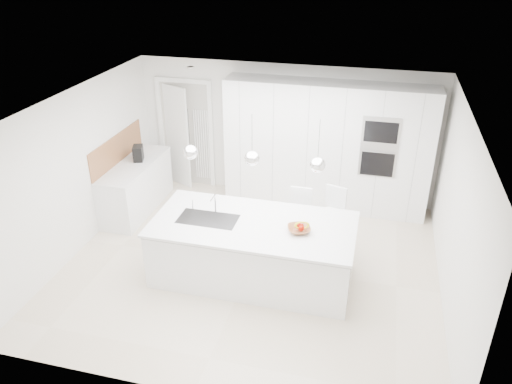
% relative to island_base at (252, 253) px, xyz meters
% --- Properties ---
extents(floor, '(5.50, 5.50, 0.00)m').
position_rel_island_base_xyz_m(floor, '(-0.10, 0.30, -0.43)').
color(floor, beige).
rests_on(floor, ground).
extents(wall_back, '(5.50, 0.00, 5.50)m').
position_rel_island_base_xyz_m(wall_back, '(-0.10, 2.80, 0.82)').
color(wall_back, white).
rests_on(wall_back, ground).
extents(wall_left, '(0.00, 5.00, 5.00)m').
position_rel_island_base_xyz_m(wall_left, '(-2.85, 0.30, 0.82)').
color(wall_left, white).
rests_on(wall_left, ground).
extents(ceiling, '(5.50, 5.50, 0.00)m').
position_rel_island_base_xyz_m(ceiling, '(-0.10, 0.30, 2.07)').
color(ceiling, white).
rests_on(ceiling, wall_back).
extents(tall_cabinets, '(3.60, 0.60, 2.30)m').
position_rel_island_base_xyz_m(tall_cabinets, '(0.70, 2.50, 0.72)').
color(tall_cabinets, white).
rests_on(tall_cabinets, floor).
extents(oven_stack, '(0.62, 0.04, 1.05)m').
position_rel_island_base_xyz_m(oven_stack, '(1.60, 2.19, 0.92)').
color(oven_stack, '#A5A5A8').
rests_on(oven_stack, tall_cabinets).
extents(doorway_frame, '(1.11, 0.08, 2.13)m').
position_rel_island_base_xyz_m(doorway_frame, '(-2.05, 2.77, 0.59)').
color(doorway_frame, white).
rests_on(doorway_frame, floor).
extents(hallway_door, '(0.76, 0.38, 2.00)m').
position_rel_island_base_xyz_m(hallway_door, '(-2.30, 2.72, 0.57)').
color(hallway_door, white).
rests_on(hallway_door, floor).
extents(radiator, '(0.32, 0.04, 1.40)m').
position_rel_island_base_xyz_m(radiator, '(-1.73, 2.76, 0.42)').
color(radiator, white).
rests_on(radiator, floor).
extents(left_base_cabinets, '(0.60, 1.80, 0.86)m').
position_rel_island_base_xyz_m(left_base_cabinets, '(-2.55, 1.50, 0.00)').
color(left_base_cabinets, white).
rests_on(left_base_cabinets, floor).
extents(left_worktop, '(0.62, 1.82, 0.04)m').
position_rel_island_base_xyz_m(left_worktop, '(-2.55, 1.50, 0.45)').
color(left_worktop, white).
rests_on(left_worktop, left_base_cabinets).
extents(oak_backsplash, '(0.02, 1.80, 0.50)m').
position_rel_island_base_xyz_m(oak_backsplash, '(-2.84, 1.50, 0.72)').
color(oak_backsplash, '#9F6439').
rests_on(oak_backsplash, wall_left).
extents(island_base, '(2.80, 1.20, 0.86)m').
position_rel_island_base_xyz_m(island_base, '(0.00, 0.00, 0.00)').
color(island_base, white).
rests_on(island_base, floor).
extents(island_worktop, '(2.84, 1.40, 0.04)m').
position_rel_island_base_xyz_m(island_worktop, '(0.00, 0.05, 0.45)').
color(island_worktop, white).
rests_on(island_worktop, island_base).
extents(island_sink, '(0.84, 0.44, 0.18)m').
position_rel_island_base_xyz_m(island_sink, '(-0.65, -0.00, 0.39)').
color(island_sink, '#3F3F42').
rests_on(island_sink, island_worktop).
extents(island_tap, '(0.02, 0.02, 0.30)m').
position_rel_island_base_xyz_m(island_tap, '(-0.60, 0.20, 0.62)').
color(island_tap, white).
rests_on(island_tap, island_worktop).
extents(pendant_left, '(0.20, 0.20, 0.20)m').
position_rel_island_base_xyz_m(pendant_left, '(-0.85, -0.00, 1.47)').
color(pendant_left, white).
rests_on(pendant_left, ceiling).
extents(pendant_mid, '(0.20, 0.20, 0.20)m').
position_rel_island_base_xyz_m(pendant_mid, '(-0.00, -0.00, 1.47)').
color(pendant_mid, white).
rests_on(pendant_mid, ceiling).
extents(pendant_right, '(0.20, 0.20, 0.20)m').
position_rel_island_base_xyz_m(pendant_right, '(0.85, -0.00, 1.47)').
color(pendant_right, white).
rests_on(pendant_right, ceiling).
extents(fruit_bowl, '(0.40, 0.40, 0.08)m').
position_rel_island_base_xyz_m(fruit_bowl, '(0.66, -0.02, 0.51)').
color(fruit_bowl, '#9F6439').
rests_on(fruit_bowl, island_worktop).
extents(espresso_machine, '(0.23, 0.29, 0.27)m').
position_rel_island_base_xyz_m(espresso_machine, '(-2.53, 1.67, 0.60)').
color(espresso_machine, black).
rests_on(espresso_machine, left_worktop).
extents(bar_stool_left, '(0.35, 0.48, 1.05)m').
position_rel_island_base_xyz_m(bar_stool_left, '(0.51, 0.86, 0.10)').
color(bar_stool_left, white).
rests_on(bar_stool_left, floor).
extents(bar_stool_right, '(0.47, 0.57, 1.07)m').
position_rel_island_base_xyz_m(bar_stool_right, '(1.04, 0.99, 0.10)').
color(bar_stool_right, white).
rests_on(bar_stool_right, floor).
extents(apple_a, '(0.09, 0.09, 0.09)m').
position_rel_island_base_xyz_m(apple_a, '(0.64, 0.01, 0.54)').
color(apple_a, '#A50F01').
rests_on(apple_a, fruit_bowl).
extents(apple_b, '(0.09, 0.09, 0.09)m').
position_rel_island_base_xyz_m(apple_b, '(0.69, -0.04, 0.54)').
color(apple_b, '#A50F01').
rests_on(apple_b, fruit_bowl).
extents(apple_c, '(0.07, 0.07, 0.07)m').
position_rel_island_base_xyz_m(apple_c, '(0.68, 0.03, 0.54)').
color(apple_c, '#A50F01').
rests_on(apple_c, fruit_bowl).
extents(banana_bunch, '(0.23, 0.17, 0.21)m').
position_rel_island_base_xyz_m(banana_bunch, '(0.70, -0.03, 0.58)').
color(banana_bunch, gold).
rests_on(banana_bunch, fruit_bowl).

